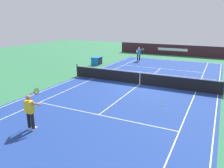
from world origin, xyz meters
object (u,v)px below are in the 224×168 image
at_px(tennis_net, 140,78).
at_px(tennis_player_near, 30,110).
at_px(tennis_ball, 161,105).
at_px(tennis_player_far, 139,54).
at_px(equipment_cart_tarped, 97,61).

xyz_separation_m(tennis_net, tennis_player_near, (9.12, -1.94, 0.44)).
xyz_separation_m(tennis_net, tennis_ball, (3.63, 2.60, -0.46)).
distance_m(tennis_player_far, equipment_cart_tarped, 5.26).
distance_m(tennis_net, tennis_ball, 4.49).
xyz_separation_m(tennis_player_far, tennis_ball, (12.92, 6.01, -0.90)).
bearing_deg(tennis_ball, tennis_player_near, -39.58).
bearing_deg(tennis_player_far, tennis_player_near, 4.57).
bearing_deg(tennis_player_near, equipment_cart_tarped, -161.15).
bearing_deg(tennis_ball, tennis_net, -144.44).
distance_m(tennis_net, tennis_player_near, 9.34).
bearing_deg(tennis_net, tennis_player_near, -12.03).
xyz_separation_m(tennis_player_near, equipment_cart_tarped, (-14.48, -4.95, -0.49)).
relative_size(tennis_ball, equipment_cart_tarped, 0.05).
xyz_separation_m(tennis_player_near, tennis_player_far, (-18.41, -1.47, 0.00)).
bearing_deg(equipment_cart_tarped, tennis_ball, 46.53).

